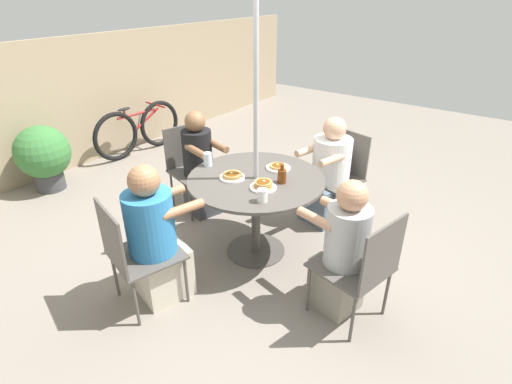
# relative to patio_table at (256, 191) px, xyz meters

# --- Properties ---
(ground_plane) EXTENTS (12.00, 12.00, 0.00)m
(ground_plane) POSITION_rel_patio_table_xyz_m (0.00, 0.00, -0.64)
(ground_plane) COLOR gray
(back_fence) EXTENTS (10.00, 0.06, 1.67)m
(back_fence) POSITION_rel_patio_table_xyz_m (0.00, 3.17, 0.20)
(back_fence) COLOR tan
(back_fence) RESTS_ON ground
(patio_table) EXTENTS (1.18, 1.18, 0.76)m
(patio_table) POSITION_rel_patio_table_xyz_m (0.00, 0.00, 0.00)
(patio_table) COLOR #4C4742
(patio_table) RESTS_ON ground
(umbrella_pole) EXTENTS (0.04, 0.04, 2.27)m
(umbrella_pole) POSITION_rel_patio_table_xyz_m (0.00, 0.00, 0.50)
(umbrella_pole) COLOR #ADADB2
(umbrella_pole) RESTS_ON ground
(patio_chair_north) EXTENTS (0.58, 0.58, 0.90)m
(patio_chair_north) POSITION_rel_patio_table_xyz_m (1.11, -0.28, -0.13)
(patio_chair_north) COLOR #514C47
(patio_chair_north) RESTS_ON ground
(diner_north) EXTENTS (0.58, 0.48, 1.11)m
(diner_north) POSITION_rel_patio_table_xyz_m (0.92, -0.24, -0.14)
(diner_north) COLOR slate
(diner_north) RESTS_ON ground
(patio_chair_east) EXTENTS (0.59, 0.59, 0.90)m
(patio_chair_east) POSITION_rel_patio_table_xyz_m (0.30, 1.10, -0.13)
(patio_chair_east) COLOR #514C47
(patio_chair_east) RESTS_ON ground
(diner_east) EXTENTS (0.42, 0.54, 1.12)m
(diner_east) POSITION_rel_patio_table_xyz_m (0.25, 0.92, -0.11)
(diner_east) COLOR #3D3D42
(diner_east) RESTS_ON ground
(patio_chair_south) EXTENTS (0.59, 0.59, 0.90)m
(patio_chair_south) POSITION_rel_patio_table_xyz_m (-1.10, 0.31, -0.13)
(patio_chair_south) COLOR #514C47
(patio_chair_south) RESTS_ON ground
(diner_south) EXTENTS (0.58, 0.47, 1.14)m
(diner_south) POSITION_rel_patio_table_xyz_m (-0.92, 0.26, -0.12)
(diner_south) COLOR beige
(diner_south) RESTS_ON ground
(patio_chair_west) EXTENTS (0.57, 0.57, 0.90)m
(patio_chair_west) POSITION_rel_patio_table_xyz_m (-0.25, -1.11, -0.13)
(patio_chair_west) COLOR #514C47
(patio_chair_west) RESTS_ON ground
(diner_west) EXTENTS (0.41, 0.53, 1.10)m
(diner_west) POSITION_rel_patio_table_xyz_m (-0.21, -0.93, -0.13)
(diner_west) COLOR gray
(diner_west) RESTS_ON ground
(pancake_plate_a) EXTENTS (0.22, 0.22, 0.07)m
(pancake_plate_a) POSITION_rel_patio_table_xyz_m (-0.12, -0.16, 0.15)
(pancake_plate_a) COLOR white
(pancake_plate_a) RESTS_ON patio_table
(pancake_plate_b) EXTENTS (0.22, 0.22, 0.05)m
(pancake_plate_b) POSITION_rel_patio_table_xyz_m (0.27, -0.04, 0.14)
(pancake_plate_b) COLOR white
(pancake_plate_b) RESTS_ON patio_table
(pancake_plate_c) EXTENTS (0.22, 0.22, 0.06)m
(pancake_plate_c) POSITION_rel_patio_table_xyz_m (-0.13, 0.16, 0.14)
(pancake_plate_c) COLOR white
(pancake_plate_c) RESTS_ON patio_table
(syrup_bottle) EXTENTS (0.10, 0.07, 0.16)m
(syrup_bottle) POSITION_rel_patio_table_xyz_m (0.06, -0.23, 0.19)
(syrup_bottle) COLOR #602D0F
(syrup_bottle) RESTS_ON patio_table
(coffee_cup) EXTENTS (0.08, 0.08, 0.10)m
(coffee_cup) POSITION_rel_patio_table_xyz_m (-0.31, -0.29, 0.18)
(coffee_cup) COLOR white
(coffee_cup) RESTS_ON patio_table
(drinking_glass_a) EXTENTS (0.08, 0.08, 0.12)m
(drinking_glass_a) POSITION_rel_patio_table_xyz_m (-0.05, 0.51, 0.19)
(drinking_glass_a) COLOR silver
(drinking_glass_a) RESTS_ON patio_table
(bicycle) EXTENTS (1.45, 0.44, 0.71)m
(bicycle) POSITION_rel_patio_table_xyz_m (0.99, 2.85, -0.28)
(bicycle) COLOR black
(bicycle) RESTS_ON ground
(potted_shrub) EXTENTS (0.63, 0.63, 0.79)m
(potted_shrub) POSITION_rel_patio_table_xyz_m (-0.46, 2.78, -0.19)
(potted_shrub) COLOR #3D3D3F
(potted_shrub) RESTS_ON ground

